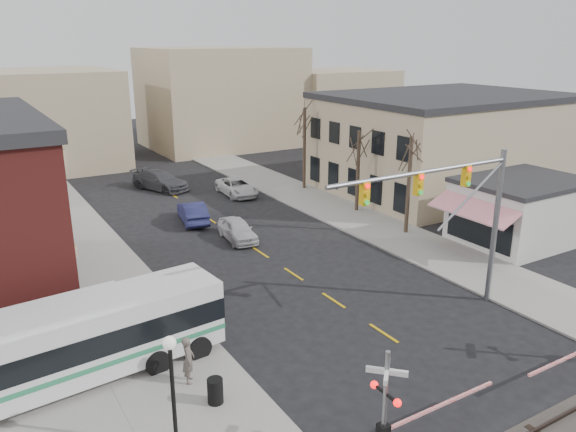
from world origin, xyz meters
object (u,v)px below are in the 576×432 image
object	(u,v)px
rr_crossing_west	(395,404)
trash_bin	(215,391)
traffic_signal_mast	(458,202)
pedestrian_near	(188,360)
pedestrian_far	(105,334)
street_lamp	(171,369)
car_d	(160,180)
car_b	(193,212)
car_c	(237,187)
car_a	(237,230)
transit_bus	(64,344)

from	to	relation	value
rr_crossing_west	trash_bin	bearing A→B (deg)	125.68
traffic_signal_mast	rr_crossing_west	bearing A→B (deg)	-145.64
traffic_signal_mast	pedestrian_near	size ratio (longest dim) A/B	5.41
pedestrian_near	pedestrian_far	distance (m)	4.45
traffic_signal_mast	street_lamp	distance (m)	15.43
traffic_signal_mast	car_d	size ratio (longest dim) A/B	1.82
street_lamp	car_b	distance (m)	24.55
pedestrian_far	street_lamp	bearing A→B (deg)	-111.65
street_lamp	rr_crossing_west	bearing A→B (deg)	-33.61
car_c	car_d	world-z (taller)	car_d
street_lamp	pedestrian_far	distance (m)	7.35
trash_bin	car_a	world-z (taller)	car_a
rr_crossing_west	pedestrian_near	bearing A→B (deg)	120.48
car_b	pedestrian_far	bearing A→B (deg)	67.85
car_c	pedestrian_near	size ratio (longest dim) A/B	2.62
car_c	pedestrian_near	distance (m)	28.22
car_a	car_b	distance (m)	5.32
rr_crossing_west	pedestrian_far	xyz separation A→B (m)	(-6.50, 11.00, -0.93)
trash_bin	car_d	distance (m)	32.57
traffic_signal_mast	car_b	world-z (taller)	traffic_signal_mast
trash_bin	car_c	xyz separation A→B (m)	(13.76, 26.20, 0.10)
car_c	street_lamp	bearing A→B (deg)	-117.21
trash_bin	car_a	distance (m)	18.04
pedestrian_near	traffic_signal_mast	bearing A→B (deg)	-69.85
traffic_signal_mast	car_d	xyz separation A→B (m)	(-4.31, 30.62, -4.93)
trash_bin	pedestrian_far	xyz separation A→B (m)	(-2.61, 5.59, 0.43)
car_b	street_lamp	bearing A→B (deg)	78.06
car_a	pedestrian_far	xyz separation A→B (m)	(-11.32, -10.22, 0.31)
pedestrian_near	street_lamp	bearing A→B (deg)	176.02
transit_bus	car_d	bearing A→B (deg)	64.37
street_lamp	car_a	world-z (taller)	street_lamp
rr_crossing_west	car_a	world-z (taller)	rr_crossing_west
car_b	transit_bus	bearing A→B (deg)	65.85
rr_crossing_west	trash_bin	xyz separation A→B (m)	(-3.89, 5.41, -1.36)
traffic_signal_mast	pedestrian_far	distance (m)	16.96
car_c	pedestrian_far	xyz separation A→B (m)	(-16.37, -20.62, 0.33)
car_c	pedestrian_far	world-z (taller)	pedestrian_far
car_a	traffic_signal_mast	bearing A→B (deg)	-68.42
traffic_signal_mast	car_b	size ratio (longest dim) A/B	2.23
rr_crossing_west	pedestrian_near	size ratio (longest dim) A/B	2.86
trash_bin	car_b	bearing A→B (deg)	70.18
car_a	pedestrian_near	world-z (taller)	pedestrian_near
car_a	car_b	xyz separation A→B (m)	(-1.13, 5.20, 0.05)
transit_bus	car_c	distance (m)	28.64
transit_bus	pedestrian_far	xyz separation A→B (m)	(1.84, 1.47, -0.80)
street_lamp	car_c	world-z (taller)	street_lamp
transit_bus	rr_crossing_west	distance (m)	12.66
transit_bus	car_a	bearing A→B (deg)	41.62
car_d	pedestrian_far	xyz separation A→B (m)	(-11.25, -25.82, 0.20)
traffic_signal_mast	car_d	bearing A→B (deg)	98.01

